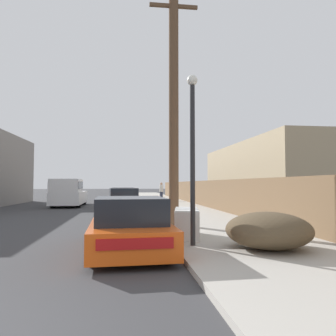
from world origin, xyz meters
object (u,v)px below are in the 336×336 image
at_px(pickup_truck, 69,193).
at_px(pedestrian, 161,191).
at_px(street_lamp, 193,144).
at_px(brush_pile, 268,230).
at_px(car_parked_far, 123,196).
at_px(parked_sports_car_red, 129,227).
at_px(utility_pole, 174,99).
at_px(car_parked_mid, 123,200).
at_px(discarded_fridge, 187,223).

xyz_separation_m(pickup_truck, pedestrian, (7.20, 5.52, -0.01)).
bearing_deg(pedestrian, pickup_truck, -142.51).
xyz_separation_m(street_lamp, pedestrian, (1.59, 21.64, -1.61)).
height_order(street_lamp, brush_pile, street_lamp).
bearing_deg(brush_pile, car_parked_far, 100.06).
xyz_separation_m(car_parked_far, street_lamp, (1.84, -18.87, 1.94)).
bearing_deg(car_parked_far, street_lamp, -88.94).
distance_m(parked_sports_car_red, utility_pole, 5.91).
distance_m(utility_pole, pedestrian, 18.11).
bearing_deg(pedestrian, brush_pile, -89.91).
relative_size(parked_sports_car_red, pedestrian, 2.56).
bearing_deg(car_parked_far, utility_pole, -87.00).
xyz_separation_m(street_lamp, brush_pile, (1.62, -0.62, -2.02)).
xyz_separation_m(car_parked_mid, car_parked_far, (-0.08, 7.45, -0.02)).
relative_size(pickup_truck, pedestrian, 3.64).
relative_size(discarded_fridge, brush_pile, 0.84).
bearing_deg(parked_sports_car_red, pickup_truck, 101.84).
height_order(utility_pole, street_lamp, utility_pole).
bearing_deg(discarded_fridge, car_parked_mid, 110.11).
bearing_deg(pedestrian, parked_sports_car_red, -98.16).
relative_size(car_parked_mid, utility_pole, 0.50).
relative_size(discarded_fridge, parked_sports_car_red, 0.40).
xyz_separation_m(parked_sports_car_red, utility_pole, (1.63, 3.92, 4.12)).
bearing_deg(discarded_fridge, pickup_truck, 120.83).
bearing_deg(brush_pile, pickup_truck, 113.37).
bearing_deg(car_parked_mid, pedestrian, 67.57).
bearing_deg(pedestrian, street_lamp, -94.19).
height_order(car_parked_far, pedestrian, pedestrian).
xyz_separation_m(utility_pole, pedestrian, (1.46, 17.66, -3.75)).
bearing_deg(street_lamp, utility_pole, 88.22).
relative_size(car_parked_far, street_lamp, 1.06).
distance_m(utility_pole, street_lamp, 4.52).
bearing_deg(parked_sports_car_red, brush_pile, -14.66).
distance_m(utility_pole, brush_pile, 6.37).
relative_size(pickup_truck, brush_pile, 2.96).
height_order(discarded_fridge, utility_pole, utility_pole).
distance_m(parked_sports_car_red, car_parked_mid, 11.37).
bearing_deg(pickup_truck, discarded_fridge, 110.11).
height_order(car_parked_far, street_lamp, street_lamp).
distance_m(street_lamp, pedestrian, 21.76).
bearing_deg(pedestrian, car_parked_mid, -108.10).
xyz_separation_m(car_parked_far, brush_pile, (3.46, -19.49, -0.08)).
bearing_deg(street_lamp, car_parked_far, 95.56).
height_order(pickup_truck, pedestrian, pickup_truck).
bearing_deg(utility_pole, discarded_fridge, -90.72).
height_order(discarded_fridge, street_lamp, street_lamp).
relative_size(car_parked_mid, car_parked_far, 1.03).
bearing_deg(discarded_fridge, car_parked_far, 106.05).
relative_size(discarded_fridge, street_lamp, 0.40).
bearing_deg(pickup_truck, brush_pile, 112.45).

